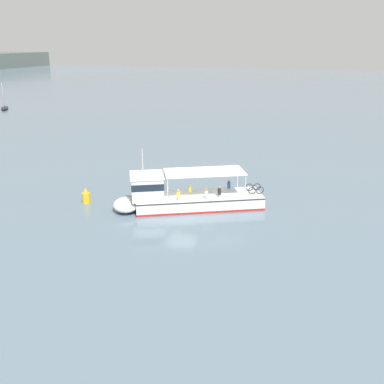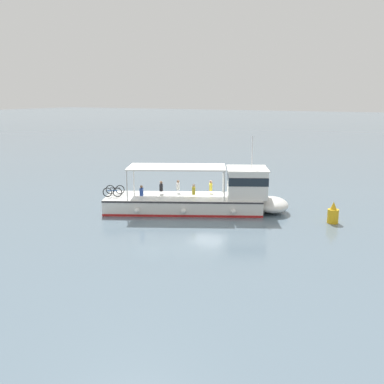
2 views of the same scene
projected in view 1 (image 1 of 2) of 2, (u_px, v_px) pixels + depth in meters
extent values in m
plane|color=slate|center=(181.00, 213.00, 36.71)|extent=(400.00, 400.00, 0.00)
cube|color=white|center=(199.00, 201.00, 37.92)|extent=(7.61, 11.11, 1.10)
ellipsoid|color=white|center=(126.00, 205.00, 37.07)|extent=(3.61, 3.27, 1.01)
cube|color=red|center=(199.00, 206.00, 38.07)|extent=(7.64, 11.13, 0.16)
cube|color=#2D2D33|center=(199.00, 196.00, 37.77)|extent=(7.66, 11.14, 0.10)
cube|color=white|center=(147.00, 187.00, 36.83)|extent=(3.58, 3.53, 1.90)
cube|color=#19232D|center=(147.00, 183.00, 36.72)|extent=(3.66, 3.59, 0.56)
cube|color=white|center=(147.00, 175.00, 36.50)|extent=(3.80, 3.74, 0.12)
cube|color=white|center=(204.00, 172.00, 37.14)|extent=(5.58, 7.31, 0.10)
cylinder|color=silver|center=(168.00, 191.00, 35.76)|extent=(0.08, 0.08, 2.00)
cylinder|color=silver|center=(165.00, 181.00, 38.30)|extent=(0.08, 0.08, 2.00)
cylinder|color=silver|center=(245.00, 187.00, 36.65)|extent=(0.08, 0.08, 2.00)
cylinder|color=silver|center=(238.00, 177.00, 39.20)|extent=(0.08, 0.08, 2.00)
cylinder|color=silver|center=(143.00, 162.00, 36.08)|extent=(0.06, 0.06, 2.20)
sphere|color=white|center=(158.00, 197.00, 39.14)|extent=(0.36, 0.36, 0.36)
sphere|color=white|center=(195.00, 195.00, 39.59)|extent=(0.36, 0.36, 0.36)
sphere|color=white|center=(228.00, 193.00, 40.02)|extent=(0.36, 0.36, 0.36)
torus|color=black|center=(252.00, 191.00, 37.84)|extent=(0.34, 0.62, 0.66)
torus|color=black|center=(260.00, 190.00, 37.93)|extent=(0.34, 0.62, 0.66)
cylinder|color=#232328|center=(256.00, 189.00, 37.85)|extent=(0.36, 0.66, 0.06)
torus|color=black|center=(249.00, 187.00, 38.68)|extent=(0.34, 0.62, 0.66)
torus|color=black|center=(257.00, 187.00, 38.78)|extent=(0.34, 0.62, 0.66)
cylinder|color=#1E478C|center=(253.00, 186.00, 38.69)|extent=(0.36, 0.66, 0.06)
cube|color=#2D4CA5|center=(229.00, 185.00, 38.78)|extent=(0.38, 0.34, 0.52)
sphere|color=#9E7051|center=(229.00, 181.00, 38.66)|extent=(0.20, 0.20, 0.20)
cube|color=black|center=(219.00, 192.00, 37.17)|extent=(0.38, 0.34, 0.52)
sphere|color=#9E7051|center=(219.00, 187.00, 37.05)|extent=(0.20, 0.20, 0.20)
cube|color=white|center=(206.00, 194.00, 36.63)|extent=(0.38, 0.34, 0.52)
sphere|color=#9E7051|center=(206.00, 190.00, 36.51)|extent=(0.20, 0.20, 0.20)
cube|color=yellow|center=(190.00, 189.00, 37.79)|extent=(0.38, 0.34, 0.52)
sphere|color=beige|center=(190.00, 185.00, 37.67)|extent=(0.20, 0.20, 0.20)
cube|color=yellow|center=(178.00, 195.00, 36.39)|extent=(0.38, 0.34, 0.52)
sphere|color=#9E7051|center=(178.00, 191.00, 36.27)|extent=(0.20, 0.20, 0.20)
ellipsoid|color=#232328|center=(5.00, 108.00, 92.28)|extent=(4.77, 3.83, 0.60)
cylinder|color=silver|center=(3.00, 95.00, 91.68)|extent=(0.08, 0.08, 4.80)
pyramid|color=white|center=(3.00, 97.00, 91.01)|extent=(1.45, 0.99, 4.08)
cylinder|color=gold|center=(86.00, 198.00, 38.98)|extent=(0.70, 0.70, 0.90)
cone|color=gold|center=(85.00, 190.00, 38.75)|extent=(0.42, 0.42, 0.50)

